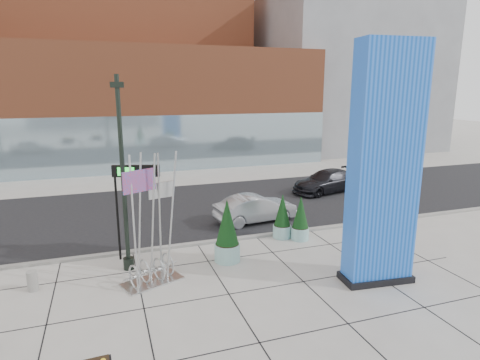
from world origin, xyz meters
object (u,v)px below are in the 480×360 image
object	(u,v)px
public_art_sculpture	(151,250)
car_silver_mid	(256,209)
blue_pylon	(384,171)
lamp_post	(124,194)
concrete_bollard	(33,281)
overhead_street_sign	(133,178)

from	to	relation	value
public_art_sculpture	car_silver_mid	xyz separation A→B (m)	(6.30, 5.42, -0.56)
blue_pylon	car_silver_mid	distance (m)	8.99
lamp_post	public_art_sculpture	size ratio (longest dim) A/B	1.55
public_art_sculpture	car_silver_mid	world-z (taller)	public_art_sculpture
concrete_bollard	overhead_street_sign	xyz separation A→B (m)	(3.87, 1.83, 3.20)
public_art_sculpture	concrete_bollard	distance (m)	4.41
lamp_post	car_silver_mid	size ratio (longest dim) A/B	1.69
concrete_bollard	overhead_street_sign	world-z (taller)	overhead_street_sign
blue_pylon	public_art_sculpture	world-z (taller)	blue_pylon
lamp_post	overhead_street_sign	distance (m)	1.25
concrete_bollard	overhead_street_sign	size ratio (longest dim) A/B	0.18
concrete_bollard	overhead_street_sign	distance (m)	5.34
blue_pylon	public_art_sculpture	distance (m)	9.10
blue_pylon	overhead_street_sign	distance (m)	10.04
blue_pylon	car_silver_mid	world-z (taller)	blue_pylon
lamp_post	blue_pylon	bearing A→B (deg)	-24.60
blue_pylon	lamp_post	size ratio (longest dim) A/B	1.15
concrete_bollard	car_silver_mid	size ratio (longest dim) A/B	0.16
lamp_post	concrete_bollard	distance (m)	4.51
lamp_post	overhead_street_sign	size ratio (longest dim) A/B	1.87
public_art_sculpture	concrete_bollard	xyz separation A→B (m)	(-4.23, 0.76, -0.95)
public_art_sculpture	concrete_bollard	world-z (taller)	public_art_sculpture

